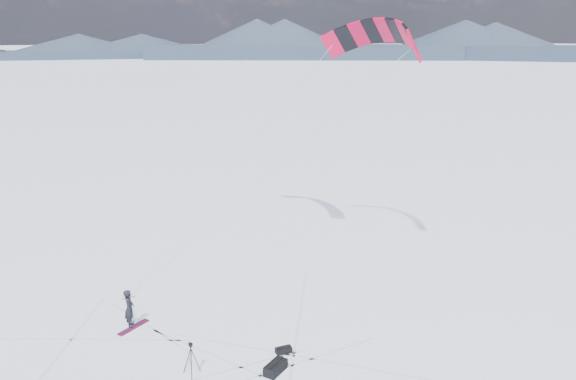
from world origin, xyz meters
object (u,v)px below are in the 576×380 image
snowboard (134,327)px  gear_bag_b (284,350)px  snowkiter (131,327)px  gear_bag_a (276,367)px  tripod (191,354)px

snowboard → gear_bag_b: 6.60m
snowkiter → snowboard: size_ratio=1.08×
snowkiter → gear_bag_a: bearing=-133.8°
snowboard → gear_bag_b: gear_bag_b is taller
snowkiter → gear_bag_a: (3.91, -5.82, 0.19)m
tripod → snowboard: bearing=93.5°
snowkiter → snowboard: 0.17m
gear_bag_a → gear_bag_b: gear_bag_a is taller
gear_bag_a → tripod: bearing=124.0°
snowkiter → tripod: tripod is taller
tripod → gear_bag_a: bearing=-35.6°
snowboard → gear_bag_a: 6.84m
gear_bag_b → gear_bag_a: bearing=-124.7°
snowboard → gear_bag_a: bearing=-85.8°
snowkiter → gear_bag_a: snowkiter is taller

